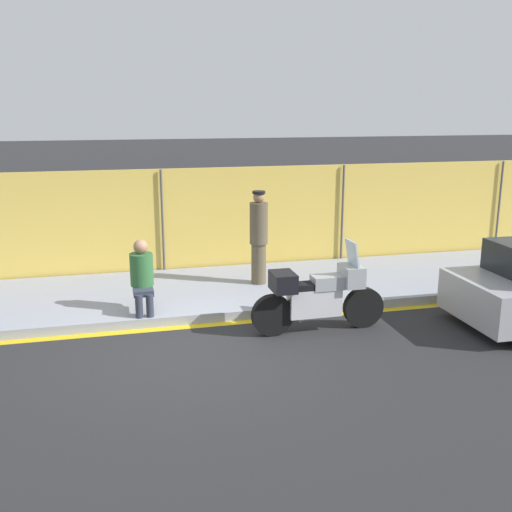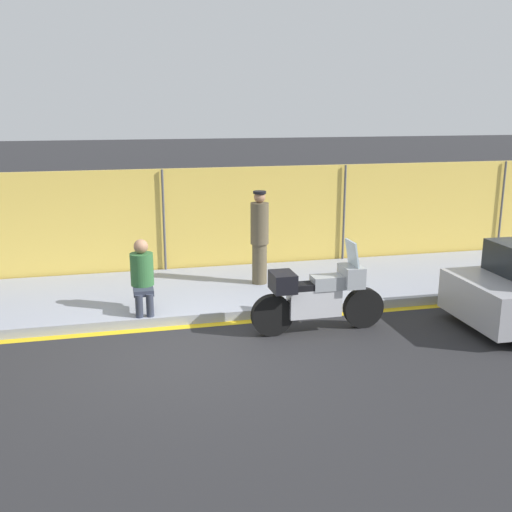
{
  "view_description": "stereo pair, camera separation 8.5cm",
  "coord_description": "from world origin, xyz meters",
  "views": [
    {
      "loc": [
        -1.05,
        -8.3,
        3.58
      ],
      "look_at": [
        1.25,
        1.05,
        1.17
      ],
      "focal_mm": 42.0,
      "sensor_mm": 36.0,
      "label": 1
    },
    {
      "loc": [
        -0.97,
        -8.32,
        3.58
      ],
      "look_at": [
        1.25,
        1.05,
        1.17
      ],
      "focal_mm": 42.0,
      "sensor_mm": 36.0,
      "label": 2
    }
  ],
  "objects": [
    {
      "name": "curb_paint_stripe",
      "position": [
        0.0,
        1.1,
        0.0
      ],
      "size": [
        30.12,
        0.18,
        0.01
      ],
      "color": "gold",
      "rests_on": "ground_plane"
    },
    {
      "name": "ground_plane",
      "position": [
        0.0,
        0.0,
        0.0
      ],
      "size": [
        120.0,
        120.0,
        0.0
      ],
      "primitive_type": "plane",
      "color": "#262628"
    },
    {
      "name": "storefront_fence",
      "position": [
        -0.0,
        4.33,
        1.16
      ],
      "size": [
        28.61,
        0.17,
        2.31
      ],
      "color": "gold",
      "rests_on": "ground_plane"
    },
    {
      "name": "person_seated_on_curb",
      "position": [
        -0.6,
        1.63,
        0.84
      ],
      "size": [
        0.39,
        0.65,
        1.24
      ],
      "color": "#2D3342",
      "rests_on": "sidewalk"
    },
    {
      "name": "sidewalk",
      "position": [
        0.0,
        2.71,
        0.08
      ],
      "size": [
        30.12,
        3.05,
        0.16
      ],
      "color": "#8E93A3",
      "rests_on": "ground_plane"
    },
    {
      "name": "officer_standing",
      "position": [
        1.73,
        2.77,
        1.11
      ],
      "size": [
        0.35,
        0.35,
        1.84
      ],
      "color": "brown",
      "rests_on": "sidewalk"
    },
    {
      "name": "motorcycle",
      "position": [
        2.12,
        0.42,
        0.6
      ],
      "size": [
        2.24,
        0.51,
        1.49
      ],
      "rotation": [
        0.0,
        0.0,
        0.01
      ],
      "color": "black",
      "rests_on": "ground_plane"
    }
  ]
}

